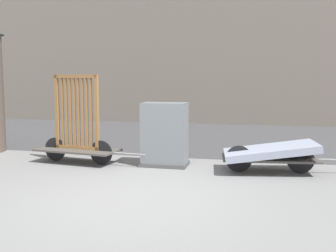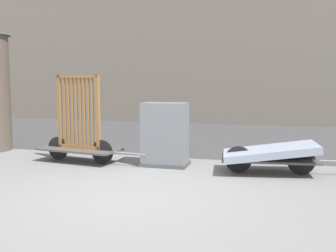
{
  "view_description": "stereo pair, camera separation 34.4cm",
  "coord_description": "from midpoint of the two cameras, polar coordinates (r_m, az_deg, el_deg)",
  "views": [
    {
      "loc": [
        1.83,
        -5.48,
        1.75
      ],
      "look_at": [
        0.0,
        2.19,
        0.85
      ],
      "focal_mm": 42.0,
      "sensor_mm": 36.0,
      "label": 1
    },
    {
      "loc": [
        2.16,
        -5.4,
        1.75
      ],
      "look_at": [
        0.0,
        2.19,
        0.85
      ],
      "focal_mm": 42.0,
      "sensor_mm": 36.0,
      "label": 2
    }
  ],
  "objects": [
    {
      "name": "bike_cart_with_mattress",
      "position": [
        7.75,
        15.8,
        -3.87
      ],
      "size": [
        2.52,
        1.16,
        0.61
      ],
      "rotation": [
        0.0,
        0.0,
        0.13
      ],
      "color": "#4C4742",
      "rests_on": "ground_plane"
    },
    {
      "name": "bike_cart_with_bedframe",
      "position": [
        8.69,
        -11.64,
        -1.27
      ],
      "size": [
        2.52,
        0.99,
        1.89
      ],
      "rotation": [
        0.0,
        0.0,
        -0.13
      ],
      "color": "#4C4742",
      "rests_on": "ground_plane"
    },
    {
      "name": "road_strip",
      "position": [
        12.63,
        6.66,
        -1.49
      ],
      "size": [
        56.0,
        7.37,
        0.01
      ],
      "color": "#424244",
      "rests_on": "ground_plane"
    },
    {
      "name": "utility_cabinet",
      "position": [
        8.13,
        0.77,
        -1.51
      ],
      "size": [
        0.97,
        0.61,
        1.31
      ],
      "color": "#4C4C4C",
      "rests_on": "ground_plane"
    },
    {
      "name": "ground_plane",
      "position": [
        6.05,
        -4.11,
        -10.32
      ],
      "size": [
        60.0,
        60.0,
        0.0
      ],
      "primitive_type": "plane",
      "color": "slate"
    }
  ]
}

